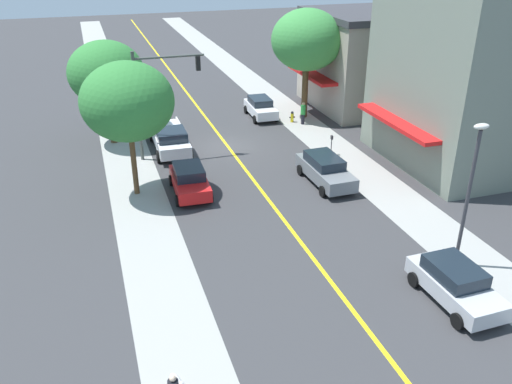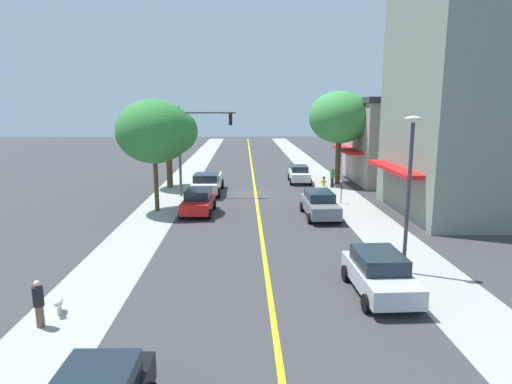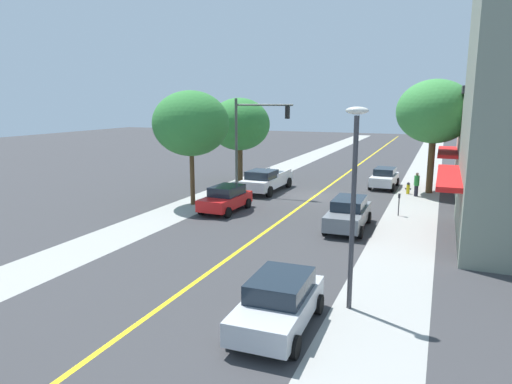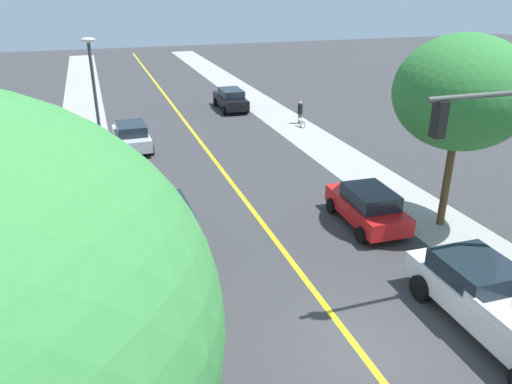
{
  "view_description": "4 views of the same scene",
  "coord_description": "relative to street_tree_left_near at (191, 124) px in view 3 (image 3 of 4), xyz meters",
  "views": [
    {
      "loc": [
        8.74,
        33.55,
        13.29
      ],
      "look_at": [
        1.48,
        11.01,
        1.78
      ],
      "focal_mm": 37.47,
      "sensor_mm": 36.0,
      "label": 1
    },
    {
      "loc": [
        0.96,
        34.85,
        6.93
      ],
      "look_at": [
        0.19,
        7.97,
        1.72
      ],
      "focal_mm": 30.94,
      "sensor_mm": 36.0,
      "label": 2
    },
    {
      "loc": [
        -8.32,
        31.55,
        6.72
      ],
      "look_at": [
        1.92,
        6.49,
        1.37
      ],
      "focal_mm": 32.15,
      "sensor_mm": 36.0,
      "label": 3
    },
    {
      "loc": [
        -5.86,
        -8.87,
        9.0
      ],
      "look_at": [
        -0.67,
        6.73,
        1.96
      ],
      "focal_mm": 34.28,
      "sensor_mm": 36.0,
      "label": 4
    }
  ],
  "objects": [
    {
      "name": "sidewalk_right",
      "position": [
        -0.01,
        -5.59,
        -5.33
      ],
      "size": [
        3.08,
        126.0,
        0.01
      ],
      "primitive_type": "cube",
      "color": "#9E9E99",
      "rests_on": "ground"
    },
    {
      "name": "pedestrian_green_shirt",
      "position": [
        -13.58,
        -8.41,
        -4.42
      ],
      "size": [
        0.37,
        0.37,
        1.73
      ],
      "rotation": [
        0.0,
        0.0,
        3.28
      ],
      "color": "black",
      "rests_on": "ground"
    },
    {
      "name": "street_lamp",
      "position": [
        -12.64,
        11.68,
        -1.28
      ],
      "size": [
        0.7,
        0.36,
        6.58
      ],
      "color": "#38383D",
      "rests_on": "ground"
    },
    {
      "name": "parking_meter",
      "position": [
        -12.95,
        -1.96,
        -4.44
      ],
      "size": [
        0.12,
        0.18,
        1.35
      ],
      "color": "#4C4C51",
      "rests_on": "ground"
    },
    {
      "name": "red_sedan_right_curb",
      "position": [
        -2.88,
        0.92,
        -4.51
      ],
      "size": [
        2.15,
        4.21,
        1.58
      ],
      "rotation": [
        0.0,
        0.0,
        1.53
      ],
      "color": "red",
      "rests_on": "ground"
    },
    {
      "name": "sidewalk_left",
      "position": [
        -13.63,
        -5.59,
        -5.33
      ],
      "size": [
        3.08,
        126.0,
        0.01
      ],
      "primitive_type": "cube",
      "color": "#9E9E99",
      "rests_on": "ground"
    },
    {
      "name": "fire_hydrant",
      "position": [
        -12.98,
        -9.12,
        -4.9
      ],
      "size": [
        0.44,
        0.24,
        0.87
      ],
      "color": "yellow",
      "rests_on": "ground"
    },
    {
      "name": "street_tree_left_near",
      "position": [
        0.0,
        0.0,
        0.0
      ],
      "size": [
        4.93,
        4.93,
        7.44
      ],
      "color": "brown",
      "rests_on": "ground"
    },
    {
      "name": "ground_plane",
      "position": [
        -6.82,
        -5.59,
        -5.33
      ],
      "size": [
        140.0,
        140.0,
        0.0
      ],
      "primitive_type": "plane",
      "color": "#38383A"
    },
    {
      "name": "traffic_light_mast",
      "position": [
        -2.17,
        -4.97,
        -0.76
      ],
      "size": [
        4.46,
        0.32,
        6.95
      ],
      "rotation": [
        0.0,
        0.0,
        3.14
      ],
      "color": "#474C47",
      "rests_on": "ground"
    },
    {
      "name": "white_pickup_truck",
      "position": [
        -2.93,
        -5.98,
        -4.44
      ],
      "size": [
        2.4,
        6.07,
        1.74
      ],
      "rotation": [
        0.0,
        0.0,
        1.55
      ],
      "color": "silver",
      "rests_on": "ground"
    },
    {
      "name": "grey_sedan_left_curb",
      "position": [
        -10.7,
        1.97,
        -4.48
      ],
      "size": [
        2.08,
        4.83,
        1.64
      ],
      "rotation": [
        0.0,
        0.0,
        1.59
      ],
      "color": "slate",
      "rests_on": "ground"
    },
    {
      "name": "white_sedan_left_curb",
      "position": [
        -11.02,
        -11.04,
        -4.52
      ],
      "size": [
        2.04,
        4.2,
        1.56
      ],
      "rotation": [
        0.0,
        0.0,
        1.54
      ],
      "color": "silver",
      "rests_on": "ground"
    },
    {
      "name": "street_tree_left_far",
      "position": [
        -14.4,
        -10.15,
        0.66
      ],
      "size": [
        5.43,
        5.43,
        8.33
      ],
      "color": "brown",
      "rests_on": "ground"
    },
    {
      "name": "street_tree_right_corner",
      "position": [
        0.57,
        -8.85,
        -0.47
      ],
      "size": [
        5.04,
        5.04,
        7.03
      ],
      "color": "brown",
      "rests_on": "ground"
    },
    {
      "name": "road_centerline_stripe",
      "position": [
        -6.82,
        -5.59,
        -5.33
      ],
      "size": [
        0.2,
        126.0,
        0.0
      ],
      "primitive_type": "cube",
      "color": "yellow",
      "rests_on": "ground"
    },
    {
      "name": "silver_sedan_left_curb",
      "position": [
        -10.92,
        13.82,
        -4.51
      ],
      "size": [
        2.14,
        4.29,
        1.59
      ],
      "rotation": [
        0.0,
        0.0,
        1.6
      ],
      "color": "#B7BABF",
      "rests_on": "ground"
    }
  ]
}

